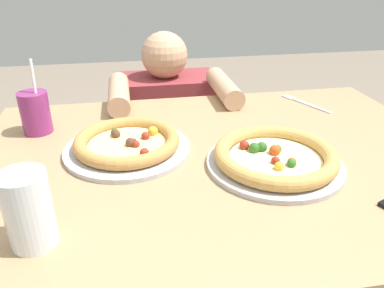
{
  "coord_description": "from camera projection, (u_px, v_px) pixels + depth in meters",
  "views": [
    {
      "loc": [
        -0.22,
        -0.8,
        1.2
      ],
      "look_at": [
        -0.07,
        0.02,
        0.78
      ],
      "focal_mm": 34.99,
      "sensor_mm": 36.0,
      "label": 1
    }
  ],
  "objects": [
    {
      "name": "fork",
      "position": [
        304.0,
        103.0,
        1.26
      ],
      "size": [
        0.1,
        0.19,
        0.0
      ],
      "color": "silver",
      "rests_on": "dining_table"
    },
    {
      "name": "drink_cup_colored",
      "position": [
        35.0,
        112.0,
        1.03
      ],
      "size": [
        0.08,
        0.08,
        0.21
      ],
      "color": "#8C2D72",
      "rests_on": "dining_table"
    },
    {
      "name": "pizza_far",
      "position": [
        127.0,
        144.0,
        0.95
      ],
      "size": [
        0.32,
        0.32,
        0.04
      ],
      "color": "#B7B7BC",
      "rests_on": "dining_table"
    },
    {
      "name": "diner_seated",
      "position": [
        168.0,
        155.0,
        1.64
      ],
      "size": [
        0.43,
        0.53,
        0.94
      ],
      "color": "#333847",
      "rests_on": "ground"
    },
    {
      "name": "pizza_near",
      "position": [
        275.0,
        158.0,
        0.88
      ],
      "size": [
        0.32,
        0.32,
        0.05
      ],
      "color": "#B7B7BC",
      "rests_on": "dining_table"
    },
    {
      "name": "dining_table",
      "position": [
        220.0,
        192.0,
        0.98
      ],
      "size": [
        1.24,
        0.89,
        0.75
      ],
      "color": "tan",
      "rests_on": "ground"
    },
    {
      "name": "water_cup_clear",
      "position": [
        28.0,
        209.0,
        0.62
      ],
      "size": [
        0.08,
        0.08,
        0.14
      ],
      "color": "silver",
      "rests_on": "dining_table"
    }
  ]
}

